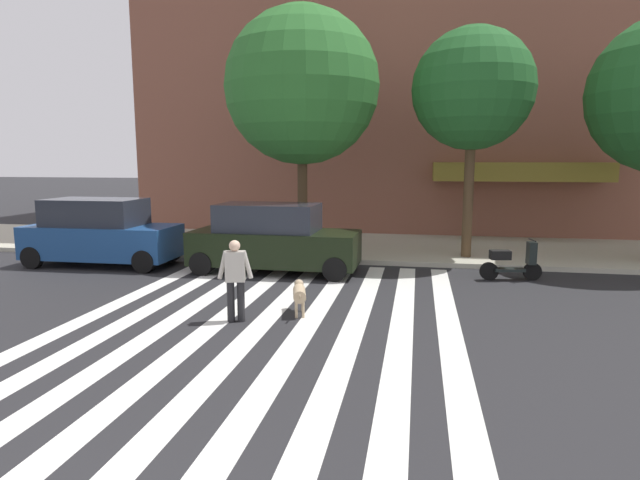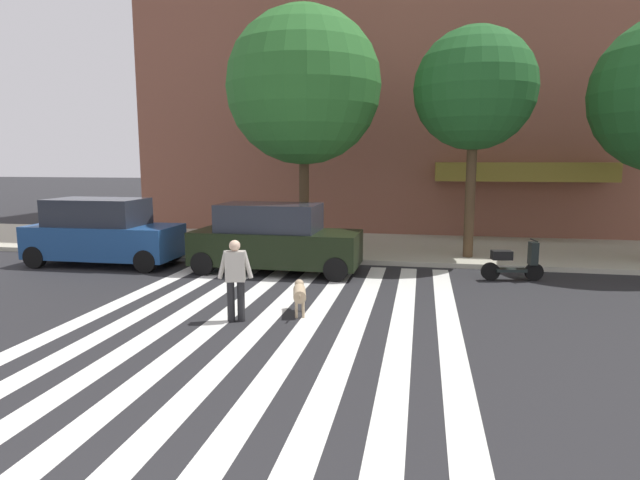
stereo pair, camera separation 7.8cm
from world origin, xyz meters
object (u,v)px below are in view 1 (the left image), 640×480
parked_car_near_curb (100,233)px  street_tree_nearest (302,87)px  parked_car_behind_first (273,239)px  pedestrian_dog_walker (235,276)px  parked_scooter (511,263)px  dog_on_leash (299,293)px  street_tree_middle (473,90)px

parked_car_near_curb → street_tree_nearest: 7.70m
parked_car_behind_first → street_tree_nearest: size_ratio=0.61×
street_tree_nearest → pedestrian_dog_walker: bearing=-88.3°
parked_car_behind_first → pedestrian_dog_walker: (0.54, -4.67, -0.03)m
parked_scooter → dog_on_leash: parked_scooter is taller
parked_car_near_curb → parked_scooter: parked_car_near_curb is taller
parked_car_behind_first → parked_scooter: bearing=1.2°
parked_car_behind_first → street_tree_middle: (5.58, 2.70, 4.34)m
street_tree_middle → dog_on_leash: size_ratio=6.47×
parked_car_near_curb → pedestrian_dog_walker: 7.58m
parked_scooter → street_tree_middle: street_tree_middle is taller
parked_car_near_curb → parked_scooter: (11.97, 0.14, -0.51)m
parked_car_near_curb → street_tree_middle: size_ratio=0.65×
parked_car_behind_first → street_tree_middle: bearing=25.8°
street_tree_nearest → street_tree_middle: bearing=3.1°
parked_car_near_curb → parked_car_behind_first: (5.44, 0.00, -0.04)m
parked_car_behind_first → parked_scooter: 6.55m
street_tree_nearest → dog_on_leash: size_ratio=7.19×
street_tree_middle → parked_scooter: bearing=-69.7°
parked_scooter → dog_on_leash: bearing=-140.1°
street_tree_middle → pedestrian_dog_walker: bearing=-124.4°
parked_car_behind_first → pedestrian_dog_walker: size_ratio=2.91×
street_tree_middle → dog_on_leash: 9.10m
street_tree_nearest → parked_scooter: bearing=-20.2°
pedestrian_dog_walker → dog_on_leash: 1.43m
parked_car_behind_first → street_tree_nearest: bearing=82.3°
parked_car_near_curb → pedestrian_dog_walker: bearing=-38.0°
street_tree_middle → pedestrian_dog_walker: 9.94m
pedestrian_dog_walker → parked_car_near_curb: bearing=142.0°
parked_car_behind_first → dog_on_leash: bearing=-67.1°
parked_car_behind_first → pedestrian_dog_walker: parked_car_behind_first is taller
parked_car_behind_first → parked_scooter: parked_car_behind_first is taller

